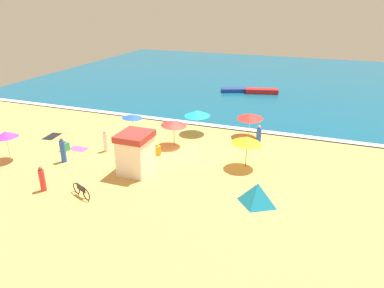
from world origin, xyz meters
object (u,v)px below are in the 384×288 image
lifeguard_cabana (136,152)px  beachgoer_3 (63,151)px  small_boat_1 (262,91)px  small_boat_0 (238,90)px  beach_umbrella_3 (132,116)px  beach_umbrella_5 (250,116)px  beach_umbrella_1 (247,140)px  beachgoer_4 (42,179)px  beach_umbrella_0 (174,123)px  beachgoer_1 (65,146)px  beach_tent (257,194)px  parked_bicycle (81,191)px  beachgoer_5 (106,142)px  beach_umbrella_4 (5,134)px  beachgoer_2 (157,150)px  beachgoer_0 (259,136)px  beach_umbrella_2 (197,113)px

lifeguard_cabana → beachgoer_3: size_ratio=1.54×
small_boat_1 → small_boat_0: bearing=-174.3°
beach_umbrella_3 → small_boat_0: size_ratio=0.55×
beach_umbrella_5 → small_boat_0: 15.10m
beach_umbrella_1 → small_boat_1: bearing=97.1°
beachgoer_4 → beach_umbrella_0: bearing=63.6°
beachgoer_1 → beachgoer_4: (2.77, -5.47, 0.39)m
beach_tent → beachgoer_3: size_ratio=1.06×
beachgoer_1 → beach_umbrella_1: bearing=8.6°
beach_umbrella_3 → beachgoer_1: beach_umbrella_3 is taller
beach_umbrella_0 → parked_bicycle: bearing=-102.6°
beach_umbrella_3 → beach_umbrella_5: 9.78m
lifeguard_cabana → beachgoer_5: bearing=149.5°
beach_umbrella_0 → beachgoer_3: size_ratio=1.45×
beach_umbrella_5 → beachgoer_1: 14.91m
parked_bicycle → small_boat_0: size_ratio=0.40×
beach_umbrella_1 → parked_bicycle: 11.11m
beach_tent → parked_bicycle: beach_tent is taller
beach_umbrella_1 → beach_tent: beach_umbrella_1 is taller
beach_umbrella_1 → parked_bicycle: size_ratio=1.35×
beachgoer_5 → beachgoer_3: bearing=-123.5°
beachgoer_4 → beach_umbrella_4: bearing=153.6°
beach_umbrella_1 → beachgoer_2: (-6.65, -0.28, -1.63)m
beach_umbrella_1 → beachgoer_3: (-12.36, -3.75, -1.15)m
beach_umbrella_3 → parked_bicycle: bearing=-78.5°
lifeguard_cabana → beach_tent: 8.48m
beach_umbrella_4 → beachgoer_1: size_ratio=2.57×
beach_umbrella_1 → beachgoer_0: beach_umbrella_1 is taller
beachgoer_5 → parked_bicycle: bearing=-69.2°
beach_umbrella_4 → beach_tent: beach_umbrella_4 is taller
beach_umbrella_0 → beachgoer_4: (-4.65, -9.35, -1.11)m
small_boat_0 → small_boat_1: small_boat_1 is taller
beach_umbrella_1 → beach_umbrella_4: bearing=-163.4°
lifeguard_cabana → beach_umbrella_4: 9.65m
lifeguard_cabana → beachgoer_0: lifeguard_cabana is taller
beach_umbrella_3 → beach_umbrella_4: bearing=-129.6°
parked_bicycle → beachgoer_3: bearing=139.3°
beach_umbrella_0 → parked_bicycle: beach_umbrella_0 is taller
beach_umbrella_1 → beach_tent: 5.02m
beach_umbrella_4 → small_boat_0: beach_umbrella_4 is taller
beach_umbrella_5 → beachgoer_4: beach_umbrella_5 is taller
beachgoer_4 → beach_umbrella_1: bearing=34.9°
beach_umbrella_0 → beachgoer_3: beach_umbrella_0 is taller
beach_umbrella_4 → beachgoer_0: 18.71m
beach_umbrella_0 → small_boat_0: size_ratio=0.61×
beach_umbrella_2 → beach_tent: (7.05, -9.61, -1.13)m
beach_umbrella_0 → beachgoer_4: beach_umbrella_0 is taller
beach_umbrella_2 → beachgoer_1: (-8.19, -7.12, -1.44)m
beach_tent → beachgoer_2: size_ratio=2.16×
beach_umbrella_5 → beachgoer_1: beach_umbrella_5 is taller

